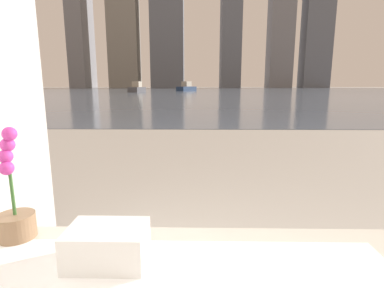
% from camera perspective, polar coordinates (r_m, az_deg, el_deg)
% --- Properties ---
extents(potted_orchid, '(0.14, 0.14, 0.42)m').
position_cam_1_polar(potted_orchid, '(1.33, -30.75, -10.56)').
color(potted_orchid, '#8C6B4C').
rests_on(potted_orchid, bathtub).
extents(towel_stack, '(0.25, 0.18, 0.12)m').
position_cam_1_polar(towel_stack, '(1.07, -15.81, -17.97)').
color(towel_stack, white).
rests_on(towel_stack, bathtub).
extents(harbor_water, '(180.00, 110.00, 0.01)m').
position_cam_1_polar(harbor_water, '(62.16, 1.07, 10.21)').
color(harbor_water, slate).
rests_on(harbor_water, ground_plane).
extents(harbor_boat_1, '(3.54, 4.60, 1.66)m').
position_cam_1_polar(harbor_boat_1, '(54.22, -1.05, 10.69)').
color(harbor_boat_1, navy).
rests_on(harbor_boat_1, harbor_water).
extents(harbor_boat_2, '(1.99, 4.35, 1.57)m').
position_cam_1_polar(harbor_boat_2, '(46.23, -10.42, 10.39)').
color(harbor_boat_2, '#4C4C51').
rests_on(harbor_boat_2, harbor_water).
extents(skyline_tower_0, '(6.13, 13.51, 52.41)m').
position_cam_1_polar(skyline_tower_0, '(128.71, -20.64, 21.77)').
color(skyline_tower_0, slate).
rests_on(skyline_tower_0, ground_plane).
extents(skyline_tower_4, '(8.56, 8.55, 51.35)m').
position_cam_1_polar(skyline_tower_4, '(124.56, 16.67, 22.14)').
color(skyline_tower_4, slate).
rests_on(skyline_tower_4, ground_plane).
extents(skyline_tower_5, '(9.94, 7.61, 54.66)m').
position_cam_1_polar(skyline_tower_5, '(128.87, 22.95, 22.11)').
color(skyline_tower_5, slate).
rests_on(skyline_tower_5, ground_plane).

